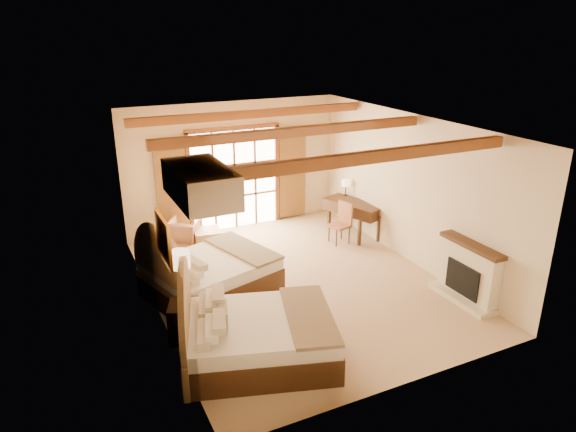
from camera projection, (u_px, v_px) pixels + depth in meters
floor at (295, 282)px, 10.40m from camera, size 7.00×7.00×0.00m
wall_back at (234, 166)px, 12.80m from camera, size 5.50×0.00×5.50m
wall_left at (151, 231)px, 8.73m from camera, size 0.00×7.00×7.00m
wall_right at (411, 190)px, 10.95m from camera, size 0.00×7.00×7.00m
ceiling at (296, 125)px, 9.28m from camera, size 7.00×7.00×0.00m
ceiling_beams at (296, 132)px, 9.32m from camera, size 5.39×4.60×0.18m
french_doors at (235, 180)px, 12.87m from camera, size 3.95×0.08×2.60m
fireplace at (468, 275)px, 9.58m from camera, size 0.46×1.40×1.16m
painting at (163, 238)px, 8.06m from camera, size 0.06×0.95×0.75m
canopy_valance at (200, 183)px, 6.71m from camera, size 0.70×1.40×0.45m
bed_near at (249, 335)px, 7.81m from camera, size 2.79×2.34×1.52m
bed_far at (203, 273)px, 9.80m from camera, size 2.75×2.30×1.50m
nightstand at (186, 321)px, 8.45m from camera, size 0.69×0.69×0.64m
floor_lamp at (180, 265)px, 8.18m from camera, size 0.33×0.33×1.54m
armchair at (184, 233)px, 12.04m from camera, size 0.97×0.97×0.65m
ottoman at (208, 239)px, 11.97m from camera, size 0.68×0.68×0.44m
desk at (353, 217)px, 12.72m from camera, size 1.13×1.66×0.82m
desk_chair at (340, 231)px, 12.21m from camera, size 0.54×0.53×0.99m
desk_lamp at (346, 184)px, 13.00m from camera, size 0.20×0.20×0.41m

